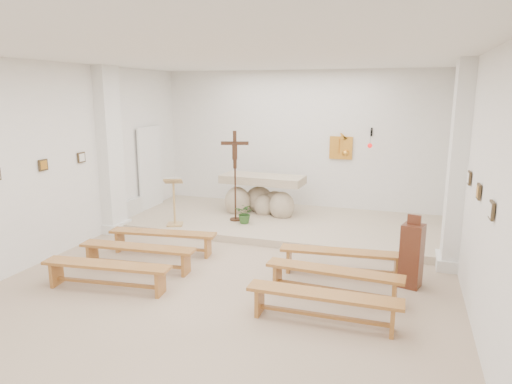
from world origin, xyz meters
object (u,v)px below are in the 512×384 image
(bench_left_second, at_px, (138,252))
(bench_right_second, at_px, (334,276))
(crucifix_stand, at_px, (235,169))
(bench_right_third, at_px, (323,301))
(altar, at_px, (262,197))
(donation_pedestal, at_px, (412,255))
(bench_right_front, at_px, (342,257))
(bench_left_front, at_px, (163,237))
(bench_left_third, at_px, (107,270))
(lectern, at_px, (174,201))

(bench_left_second, height_order, bench_right_second, same)
(crucifix_stand, xyz_separation_m, bench_right_third, (2.65, -3.77, -0.99))
(altar, bearing_deg, donation_pedestal, -37.96)
(bench_right_second, bearing_deg, bench_right_front, 93.15)
(donation_pedestal, bearing_deg, bench_right_third, -108.48)
(altar, height_order, crucifix_stand, crucifix_stand)
(altar, bearing_deg, bench_left_front, -106.83)
(bench_left_third, bearing_deg, donation_pedestal, 13.70)
(lectern, relative_size, bench_right_third, 0.53)
(altar, distance_m, bench_left_second, 3.84)
(lectern, distance_m, bench_left_third, 3.03)
(bench_right_third, bearing_deg, bench_right_second, 89.78)
(crucifix_stand, bearing_deg, lectern, -160.10)
(altar, xyz_separation_m, bench_right_third, (2.28, -4.54, -0.21))
(bench_right_front, distance_m, bench_left_third, 3.73)
(donation_pedestal, height_order, bench_left_front, donation_pedestal)
(lectern, relative_size, donation_pedestal, 0.93)
(lectern, relative_size, bench_left_front, 0.53)
(bench_left_second, bearing_deg, lectern, 96.89)
(donation_pedestal, height_order, bench_right_second, donation_pedestal)
(altar, relative_size, bench_right_second, 0.97)
(bench_right_front, xyz_separation_m, bench_right_second, (0.00, -0.85, 0.00))
(bench_right_second, bearing_deg, lectern, 153.61)
(altar, height_order, bench_left_second, altar)
(bench_left_second, bearing_deg, bench_left_third, -94.71)
(bench_left_front, relative_size, bench_right_third, 1.01)
(crucifix_stand, height_order, bench_left_second, crucifix_stand)
(bench_left_front, distance_m, bench_left_third, 1.70)
(crucifix_stand, bearing_deg, donation_pedestal, -46.01)
(bench_left_second, bearing_deg, crucifix_stand, 72.45)
(bench_left_front, bearing_deg, donation_pedestal, -9.24)
(donation_pedestal, height_order, bench_right_front, donation_pedestal)
(lectern, bearing_deg, bench_left_third, -103.29)
(bench_right_third, bearing_deg, bench_left_third, 179.78)
(bench_right_front, xyz_separation_m, bench_left_second, (-3.32, -0.85, 0.00))
(altar, distance_m, bench_right_second, 4.34)
(lectern, height_order, crucifix_stand, crucifix_stand)
(bench_right_third, bearing_deg, donation_pedestal, 55.70)
(donation_pedestal, relative_size, bench_left_third, 0.57)
(lectern, bearing_deg, bench_left_front, -92.74)
(bench_left_second, bearing_deg, donation_pedestal, 4.88)
(crucifix_stand, xyz_separation_m, bench_left_front, (-0.67, -2.07, -0.99))
(bench_left_front, relative_size, bench_right_second, 1.01)
(bench_right_front, bearing_deg, donation_pedestal, -11.31)
(altar, distance_m, lectern, 2.15)
(lectern, bearing_deg, bench_right_front, -40.40)
(lectern, distance_m, bench_right_front, 3.98)
(lectern, bearing_deg, donation_pedestal, -37.61)
(altar, relative_size, donation_pedestal, 1.71)
(bench_right_second, height_order, bench_left_third, same)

